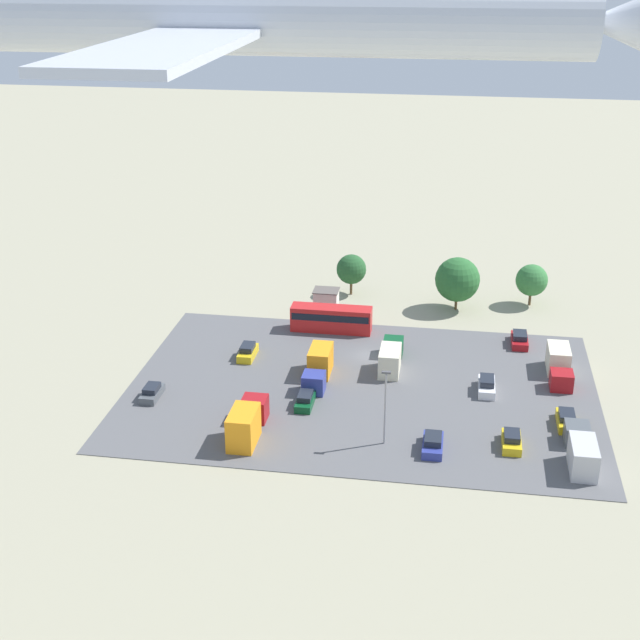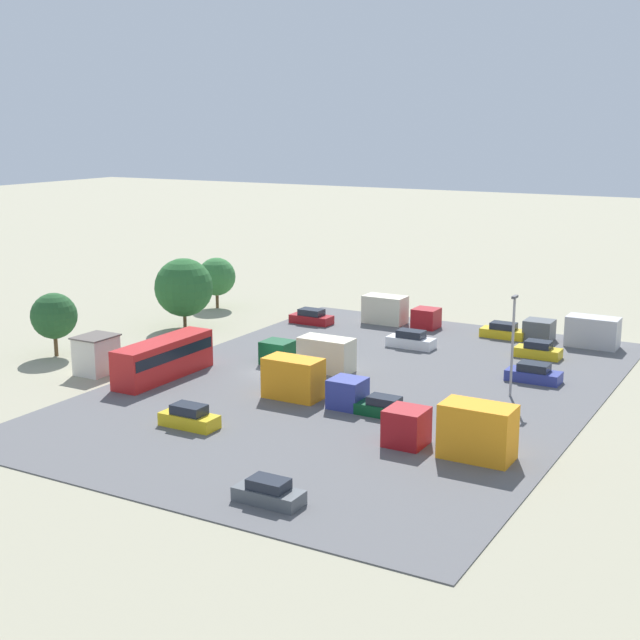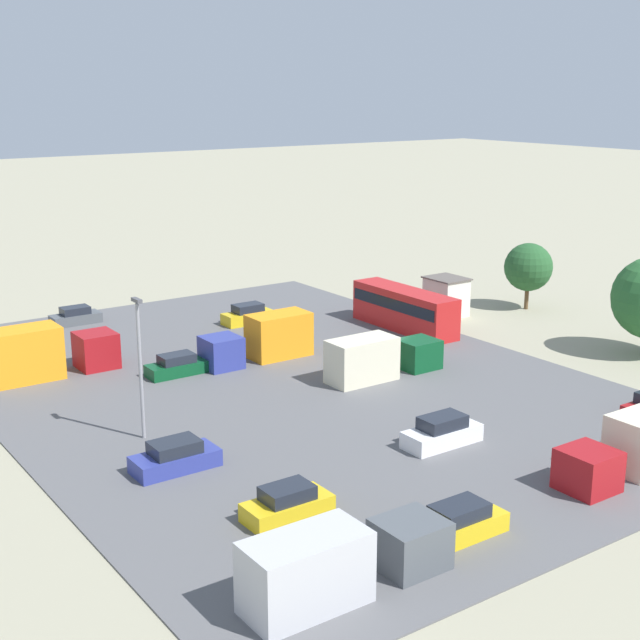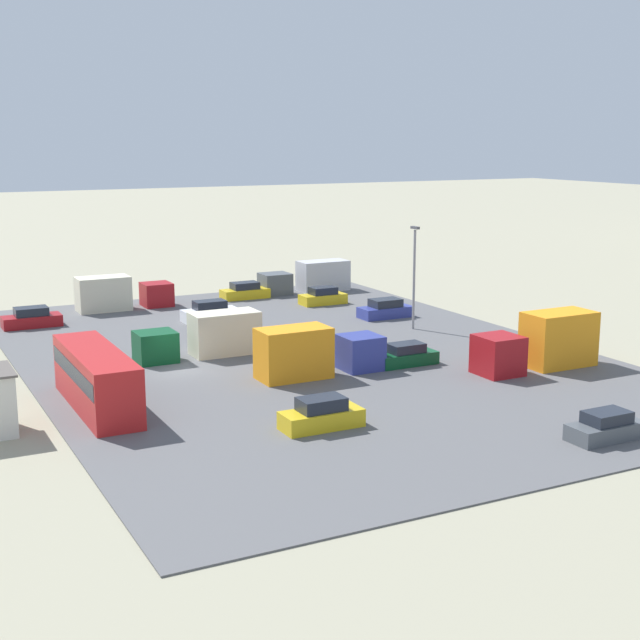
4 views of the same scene
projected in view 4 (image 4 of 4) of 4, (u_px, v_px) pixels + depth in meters
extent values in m
plane|color=gray|center=(180.00, 371.00, 57.27)|extent=(400.00, 400.00, 0.00)
cube|color=#565659|center=(302.00, 355.00, 61.19)|extent=(52.07, 36.30, 0.08)
cube|color=red|center=(96.00, 379.00, 48.94)|extent=(10.31, 2.55, 3.25)
cube|color=black|center=(96.00, 369.00, 48.82)|extent=(9.90, 2.59, 0.91)
cube|color=navy|center=(385.00, 312.00, 73.72)|extent=(2.00, 4.43, 0.89)
cube|color=#1E232D|center=(385.00, 303.00, 73.56)|extent=(1.68, 2.48, 0.66)
cube|color=#4C5156|center=(606.00, 431.00, 44.07)|extent=(1.74, 4.02, 0.83)
cube|color=#1E232D|center=(607.00, 417.00, 43.93)|extent=(1.46, 2.25, 0.61)
cube|color=#0C4723|center=(406.00, 359.00, 58.42)|extent=(1.74, 4.16, 0.83)
cube|color=#1E232D|center=(406.00, 348.00, 58.28)|extent=(1.46, 2.33, 0.61)
cube|color=silver|center=(210.00, 315.00, 72.40)|extent=(1.82, 4.54, 0.95)
cube|color=#1E232D|center=(210.00, 305.00, 72.24)|extent=(1.53, 2.54, 0.70)
cube|color=maroon|center=(32.00, 321.00, 70.08)|extent=(1.97, 4.49, 0.90)
cube|color=#1E232D|center=(31.00, 311.00, 69.92)|extent=(1.66, 2.51, 0.66)
cube|color=gold|center=(321.00, 419.00, 45.75)|extent=(1.77, 4.26, 0.94)
cube|color=#1E232D|center=(321.00, 404.00, 45.59)|extent=(1.49, 2.38, 0.69)
cube|color=gold|center=(323.00, 299.00, 79.60)|extent=(1.86, 4.10, 0.89)
cube|color=#1E232D|center=(323.00, 291.00, 79.44)|extent=(1.56, 2.30, 0.65)
cube|color=gold|center=(245.00, 294.00, 82.31)|extent=(1.85, 4.40, 0.88)
cube|color=#1E232D|center=(245.00, 286.00, 82.15)|extent=(1.55, 2.46, 0.65)
cube|color=#4C5156|center=(275.00, 284.00, 84.29)|extent=(2.43, 2.71, 2.02)
cube|color=#B2B2B7|center=(323.00, 276.00, 86.50)|extent=(2.43, 4.82, 2.89)
cube|color=maroon|center=(157.00, 294.00, 78.60)|extent=(2.47, 2.50, 2.06)
cube|color=beige|center=(103.00, 294.00, 76.39)|extent=(2.47, 4.44, 2.94)
cube|color=maroon|center=(498.00, 355.00, 55.90)|extent=(2.59, 2.60, 2.49)
cube|color=orange|center=(559.00, 339.00, 57.99)|extent=(2.59, 4.61, 3.56)
cube|color=#0C4723|center=(156.00, 347.00, 59.08)|extent=(2.35, 2.61, 2.05)
cube|color=beige|center=(225.00, 333.00, 61.20)|extent=(2.35, 4.63, 2.92)
cube|color=navy|center=(360.00, 352.00, 57.17)|extent=(2.44, 2.51, 2.22)
cube|color=orange|center=(294.00, 353.00, 54.95)|extent=(2.44, 4.46, 3.18)
cylinder|color=gray|center=(414.00, 280.00, 68.62)|extent=(0.20, 0.20, 7.71)
cube|color=#4C4C51|center=(415.00, 228.00, 67.81)|extent=(0.90, 0.28, 0.20)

